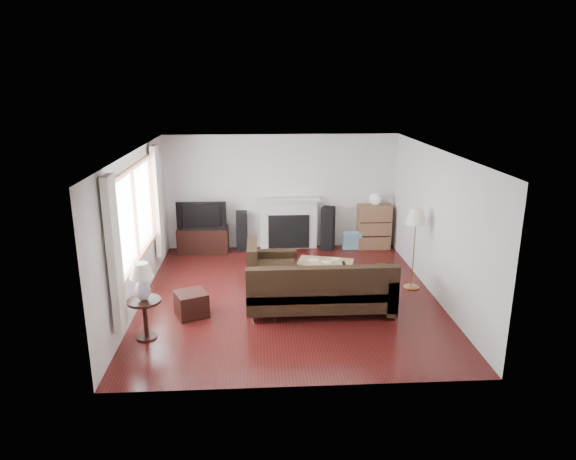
{
  "coord_description": "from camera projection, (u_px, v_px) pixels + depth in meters",
  "views": [
    {
      "loc": [
        -0.5,
        -8.2,
        3.59
      ],
      "look_at": [
        0.0,
        0.3,
        1.1
      ],
      "focal_mm": 32.0,
      "sensor_mm": 36.0,
      "label": 1
    }
  ],
  "objects": [
    {
      "name": "floor_lamp",
      "position": [
        414.0,
        249.0,
        9.02
      ],
      "size": [
        0.45,
        0.45,
        1.47
      ],
      "primitive_type": "cube",
      "rotation": [
        0.0,
        0.0,
        -0.21
      ],
      "color": "#A56F39",
      "rests_on": "ground"
    },
    {
      "name": "sectional_sofa",
      "position": [
        320.0,
        287.0,
        8.2
      ],
      "size": [
        2.54,
        1.85,
        0.82
      ],
      "primitive_type": "cube",
      "color": "black",
      "rests_on": "ground"
    },
    {
      "name": "speaker_left",
      "position": [
        242.0,
        231.0,
        11.17
      ],
      "size": [
        0.25,
        0.3,
        0.87
      ],
      "primitive_type": "cube",
      "rotation": [
        0.0,
        0.0,
        0.03
      ],
      "color": "black",
      "rests_on": "ground"
    },
    {
      "name": "room",
      "position": [
        289.0,
        226.0,
        8.54
      ],
      "size": [
        5.1,
        5.6,
        2.54
      ],
      "color": "#4A1210",
      "rests_on": "ground"
    },
    {
      "name": "table_lamp",
      "position": [
        142.0,
        282.0,
        7.19
      ],
      "size": [
        0.34,
        0.34,
        0.55
      ],
      "primitive_type": "cube",
      "color": "silver",
      "rests_on": "side_table"
    },
    {
      "name": "television",
      "position": [
        202.0,
        214.0,
        10.93
      ],
      "size": [
        1.04,
        0.14,
        0.6
      ],
      "primitive_type": "imported",
      "color": "black",
      "rests_on": "tv_stand"
    },
    {
      "name": "footstool",
      "position": [
        191.0,
        304.0,
        8.11
      ],
      "size": [
        0.6,
        0.6,
        0.39
      ],
      "primitive_type": "cube",
      "rotation": [
        0.0,
        0.0,
        0.41
      ],
      "color": "black",
      "rests_on": "ground"
    },
    {
      "name": "tv_stand",
      "position": [
        203.0,
        240.0,
        11.1
      ],
      "size": [
        1.08,
        0.49,
        0.54
      ],
      "primitive_type": "cube",
      "color": "black",
      "rests_on": "ground"
    },
    {
      "name": "curtain_far",
      "position": [
        157.0,
        202.0,
        9.63
      ],
      "size": [
        0.1,
        0.35,
        2.1
      ],
      "primitive_type": "cube",
      "color": "silver",
      "rests_on": "room"
    },
    {
      "name": "speaker_right",
      "position": [
        328.0,
        228.0,
        11.24
      ],
      "size": [
        0.35,
        0.38,
        0.95
      ],
      "primitive_type": "cube",
      "rotation": [
        0.0,
        0.0,
        -0.34
      ],
      "color": "black",
      "rests_on": "ground"
    },
    {
      "name": "coffee_table",
      "position": [
        325.0,
        271.0,
        9.49
      ],
      "size": [
        1.1,
        0.78,
        0.39
      ],
      "primitive_type": "cube",
      "rotation": [
        0.0,
        0.0,
        -0.26
      ],
      "color": "#A5864F",
      "rests_on": "ground"
    },
    {
      "name": "fireplace",
      "position": [
        289.0,
        223.0,
        11.27
      ],
      "size": [
        1.4,
        0.26,
        1.15
      ],
      "primitive_type": "cube",
      "color": "white",
      "rests_on": "room"
    },
    {
      "name": "window",
      "position": [
        136.0,
        214.0,
        8.13
      ],
      "size": [
        0.12,
        2.74,
        1.54
      ],
      "primitive_type": "cube",
      "color": "brown",
      "rests_on": "room"
    },
    {
      "name": "bookshelf",
      "position": [
        374.0,
        227.0,
        11.29
      ],
      "size": [
        0.72,
        0.34,
        0.98
      ],
      "primitive_type": "cube",
      "color": "brown",
      "rests_on": "ground"
    },
    {
      "name": "curtain_near",
      "position": [
        114.0,
        254.0,
        6.72
      ],
      "size": [
        0.1,
        0.35,
        2.1
      ],
      "primitive_type": "cube",
      "color": "silver",
      "rests_on": "room"
    },
    {
      "name": "side_table",
      "position": [
        145.0,
        319.0,
        7.35
      ],
      "size": [
        0.48,
        0.48,
        0.6
      ],
      "primitive_type": "cube",
      "color": "black",
      "rests_on": "ground"
    },
    {
      "name": "globe_lamp",
      "position": [
        375.0,
        199.0,
        11.12
      ],
      "size": [
        0.26,
        0.26,
        0.26
      ],
      "primitive_type": "sphere",
      "color": "white",
      "rests_on": "bookshelf"
    }
  ]
}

